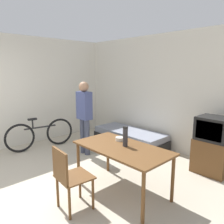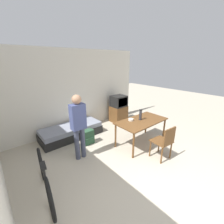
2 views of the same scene
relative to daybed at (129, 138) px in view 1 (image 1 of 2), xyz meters
The scene contains 12 objects.
ground_plane 3.12m from the daybed, 83.89° to the right, with size 20.00×20.00×0.00m, color #B2A893.
wall_back 1.30m from the daybed, 56.07° to the left, with size 5.47×0.06×2.70m.
wall_left 2.61m from the daybed, 145.68° to the right, with size 0.06×4.56×2.70m.
daybed is the anchor object (origin of this frame).
tv 2.06m from the daybed, ahead, with size 0.59×0.51×1.05m.
dining_table 2.21m from the daybed, 50.93° to the right, with size 1.49×0.78×0.73m.
wooden_chair 2.82m from the daybed, 64.49° to the right, with size 0.47×0.47×0.89m.
bicycle 2.18m from the daybed, 127.91° to the right, with size 0.29×1.62×0.76m.
person_standing 1.41m from the daybed, 105.33° to the right, with size 0.34×0.22×1.63m.
thermos_flask 2.24m from the daybed, 49.73° to the right, with size 0.08×0.08×0.31m.
mate_bowl 1.95m from the daybed, 52.84° to the right, with size 0.14×0.14×0.06m.
backpack 0.72m from the daybed, 76.45° to the right, with size 0.36×0.23×0.43m.
Camera 1 is at (3.21, -0.83, 1.87)m, focal length 35.00 mm.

